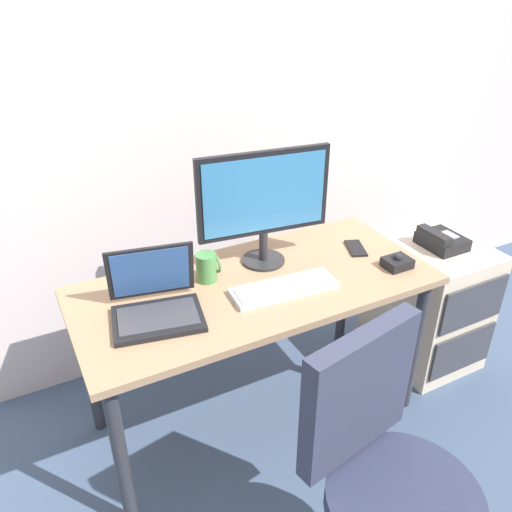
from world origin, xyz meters
TOP-DOWN VIEW (x-y plane):
  - ground_plane at (0.00, 0.00)m, footprint 8.00×8.00m
  - back_wall at (0.00, 0.67)m, footprint 6.00×0.10m
  - desk at (0.00, 0.00)m, footprint 1.42×0.64m
  - file_cabinet at (0.97, -0.01)m, footprint 0.42×0.53m
  - desk_phone at (0.96, -0.02)m, footprint 0.17×0.20m
  - office_chair at (-0.01, -0.83)m, footprint 0.52×0.52m
  - monitor_main at (0.10, 0.13)m, footprint 0.55×0.18m
  - keyboard at (0.07, -0.10)m, footprint 0.42×0.17m
  - laptop at (-0.41, -0.02)m, footprint 0.36×0.32m
  - trackball_mouse at (0.57, -0.16)m, footprint 0.11×0.09m
  - coffee_mug at (-0.16, 0.11)m, footprint 0.09×0.08m
  - cell_phone at (0.51, 0.04)m, footprint 0.11×0.16m

SIDE VIEW (x-z plane):
  - ground_plane at x=0.00m, z-range 0.00..0.00m
  - file_cabinet at x=0.97m, z-range 0.00..0.64m
  - office_chair at x=-0.01m, z-range -0.04..0.92m
  - desk at x=0.00m, z-range 0.27..0.98m
  - desk_phone at x=0.96m, z-range 0.63..0.73m
  - cell_phone at x=0.51m, z-range 0.71..0.72m
  - keyboard at x=0.07m, z-range 0.71..0.74m
  - trackball_mouse at x=0.57m, z-range 0.70..0.77m
  - laptop at x=-0.41m, z-range 0.65..0.89m
  - coffee_mug at x=-0.16m, z-range 0.71..0.83m
  - monitor_main at x=0.10m, z-range 0.75..1.23m
  - back_wall at x=0.00m, z-range 0.00..2.80m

